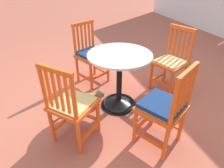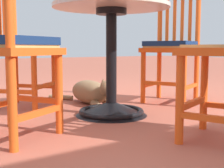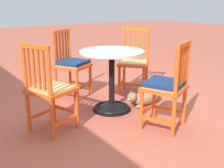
{
  "view_description": "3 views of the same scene",
  "coord_description": "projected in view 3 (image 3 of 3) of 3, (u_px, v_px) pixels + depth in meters",
  "views": [
    {
      "loc": [
        2.06,
        -0.7,
        1.6
      ],
      "look_at": [
        0.14,
        -0.0,
        0.34
      ],
      "focal_mm": 31.04,
      "sensor_mm": 36.0,
      "label": 1
    },
    {
      "loc": [
        1.35,
        1.82,
        0.45
      ],
      "look_at": [
        0.14,
        0.09,
        0.21
      ],
      "focal_mm": 51.07,
      "sensor_mm": 36.0,
      "label": 2
    },
    {
      "loc": [
        -2.47,
        1.92,
        1.29
      ],
      "look_at": [
        0.15,
        0.09,
        0.32
      ],
      "focal_mm": 44.58,
      "sensor_mm": 36.0,
      "label": 3
    }
  ],
  "objects": [
    {
      "name": "cafe_table",
      "position": [
        112.0,
        87.0,
        3.34
      ],
      "size": [
        0.76,
        0.76,
        0.73
      ],
      "color": "black",
      "rests_on": "ground_plane"
    },
    {
      "name": "ground_plane",
      "position": [
        125.0,
        111.0,
        3.36
      ],
      "size": [
        24.0,
        24.0,
        0.0
      ],
      "primitive_type": "plane",
      "color": "#AD5642"
    },
    {
      "name": "tabby_cat",
      "position": [
        144.0,
        98.0,
        3.55
      ],
      "size": [
        0.29,
        0.72,
        0.23
      ],
      "color": "#8E704C",
      "rests_on": "ground_plane"
    },
    {
      "name": "orange_chair_facing_out",
      "position": [
        166.0,
        87.0,
        2.82
      ],
      "size": [
        0.53,
        0.53,
        0.91
      ],
      "color": "#EA5619",
      "rests_on": "ground_plane"
    },
    {
      "name": "orange_chair_tucked_in",
      "position": [
        71.0,
        65.0,
        3.79
      ],
      "size": [
        0.54,
        0.54,
        0.91
      ],
      "color": "#EA5619",
      "rests_on": "ground_plane"
    },
    {
      "name": "orange_chair_near_fence",
      "position": [
        134.0,
        63.0,
        3.96
      ],
      "size": [
        0.56,
        0.56,
        0.91
      ],
      "color": "#EA5619",
      "rests_on": "ground_plane"
    },
    {
      "name": "orange_chair_by_planter",
      "position": [
        49.0,
        90.0,
        2.75
      ],
      "size": [
        0.51,
        0.51,
        0.91
      ],
      "color": "#EA5619",
      "rests_on": "ground_plane"
    }
  ]
}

